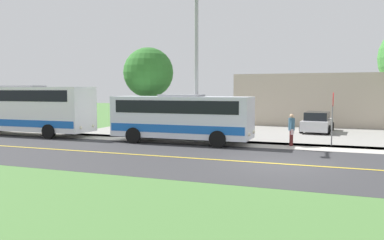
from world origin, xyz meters
The scene contains 13 objects.
ground_plane centered at (0.00, 0.00, 0.00)m, with size 120.00×120.00×0.00m, color #477238.
road_surface centered at (0.00, 0.00, 0.00)m, with size 8.00×100.00×0.01m, color #333335.
sidewalk centered at (-5.20, 0.00, 0.00)m, with size 2.40×100.00×0.01m, color #B2ADA3.
parking_lot_surface centered at (-12.40, 3.00, 0.00)m, with size 14.00×36.00×0.01m, color gray.
road_centre_line centered at (0.00, 0.00, 0.01)m, with size 0.16×100.00×0.00m, color gold.
shuttle_bus_front centered at (-4.49, -5.95, 1.52)m, with size 2.64×8.07×2.76m.
transit_bus_rear centered at (-4.46, -17.48, 1.81)m, with size 2.56×10.38×3.32m.
pedestrian_with_bags centered at (-5.35, 0.08, 0.93)m, with size 0.72×0.34×1.72m.
stop_sign centered at (-6.10, 2.15, 1.96)m, with size 0.76×0.07×2.88m.
street_light_pole centered at (-4.88, -5.25, 4.59)m, with size 1.97×0.24×8.35m.
parked_car_near centered at (-12.87, 1.26, 0.69)m, with size 4.55×2.33×1.45m.
tree_curbside centered at (-7.40, -9.46, 4.15)m, with size 3.35×3.35×5.85m.
commercial_building centered at (-21.40, 3.89, 2.19)m, with size 10.00×19.28×4.37m, color #B7A893.
Camera 1 is at (15.36, 1.74, 3.00)m, focal length 34.98 mm.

